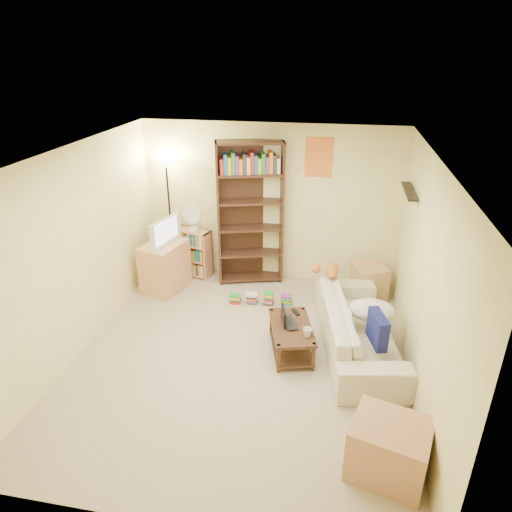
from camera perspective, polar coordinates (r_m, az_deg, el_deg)
name	(u,v)px	position (r m, az deg, el deg)	size (l,w,h in m)	color
room	(239,236)	(5.00, -2.16, 2.57)	(4.50, 4.54, 2.52)	tan
sofa	(358,327)	(5.91, 12.66, -8.70)	(1.19, 2.24, 0.62)	beige
navy_pillow	(378,329)	(5.41, 14.96, -8.83)	(0.41, 0.12, 0.37)	navy
cream_blanket	(372,310)	(5.87, 14.24, -6.56)	(0.57, 0.41, 0.25)	beige
tabby_cat	(329,270)	(6.36, 9.16, -1.72)	(0.49, 0.24, 0.17)	#C56B29
coffee_table	(291,335)	(5.76, 4.42, -9.87)	(0.69, 0.97, 0.39)	#432C19
laptop	(293,322)	(5.72, 4.69, -8.23)	(0.35, 0.41, 0.03)	black
laptop_screen	(284,315)	(5.65, 3.46, -7.43)	(0.01, 0.29, 0.19)	white
mug	(307,332)	(5.49, 6.44, -9.45)	(0.12, 0.12, 0.10)	silver
tv_remote	(296,312)	(5.93, 4.99, -7.01)	(0.05, 0.15, 0.02)	black
tv_stand	(165,266)	(7.25, -11.32, -1.28)	(0.51, 0.71, 0.76)	tan
television	(162,231)	(7.02, -11.72, 3.07)	(0.28, 0.74, 0.42)	black
tall_bookshelf	(250,211)	(7.08, -0.76, 5.68)	(1.07, 0.61, 2.26)	#432419
short_bookshelf	(193,253)	(7.61, -7.93, 0.43)	(0.67, 0.41, 0.81)	tan
desk_fan	(192,217)	(7.32, -7.99, 4.81)	(0.29, 0.16, 0.42)	silver
floor_lamp	(167,184)	(7.33, -11.01, 8.82)	(0.33, 0.33, 1.94)	black
side_table	(369,282)	(7.12, 13.93, -3.16)	(0.45, 0.45, 0.52)	tan
end_cabinet	(389,449)	(4.53, 16.25, -22.16)	(0.66, 0.55, 0.55)	tan
book_stacks	(261,299)	(6.82, 0.66, -5.36)	(0.92, 0.22, 0.20)	red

